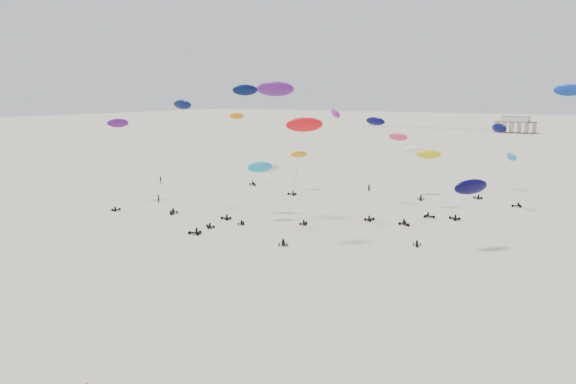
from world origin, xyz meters
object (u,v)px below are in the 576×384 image
Objects in this scene: pavilion_main at (515,125)px; rig_4 at (416,160)px; rig_0 at (179,138)px; rig_9 at (297,166)px; spectator_0 at (159,203)px.

pavilion_main is 218.58m from rig_4.
rig_0 reaches higher than rig_4.
rig_0 reaches higher than rig_9.
rig_9 is 32.21m from spectator_0.
pavilion_main is 257.56m from rig_0.
pavilion_main is 1.84× the size of rig_4.
rig_0 is at bearing 35.10° from rig_4.
rig_9 is (-24.93, -8.76, -2.17)m from rig_4.
pavilion_main is 254.56m from spectator_0.
rig_4 is 55.68m from spectator_0.
rig_0 is 10.47× the size of spectator_0.
pavilion_main is at bearing -79.83° from spectator_0.
spectator_0 is (-42.42, -35.16, -8.04)m from rig_4.
rig_4 is 5.63× the size of spectator_0.
rig_9 is at bearing -126.62° from rig_0.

